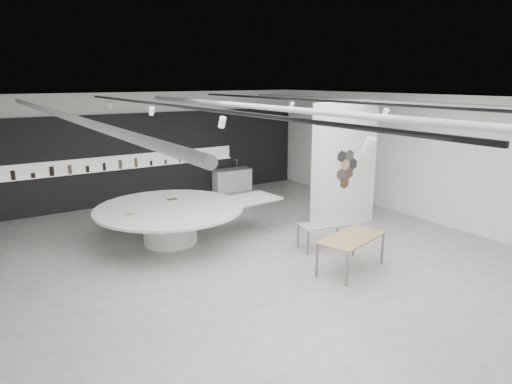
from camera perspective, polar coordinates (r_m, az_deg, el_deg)
room at (r=10.41m, az=0.54°, el=2.00°), size 12.02×14.02×3.82m
back_wall_display at (r=16.63m, az=-12.83°, el=4.29°), size 11.80×0.27×3.10m
partition_column at (r=13.46m, az=11.00°, el=3.28°), size 2.20×0.38×3.60m
display_island at (r=12.24m, az=-10.34°, el=-3.33°), size 5.18×4.18×0.99m
sample_table_wood at (r=10.49m, az=11.85°, el=-5.84°), size 1.84×1.26×0.79m
sample_table_stone at (r=11.77m, az=8.45°, el=-4.25°), size 1.34×0.86×0.64m
kitchen_counter at (r=17.77m, az=-2.99°, el=1.55°), size 1.54×0.70×1.18m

